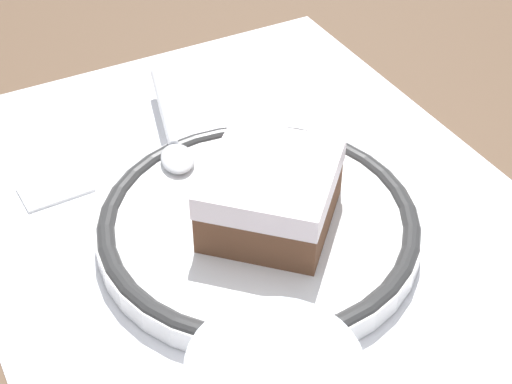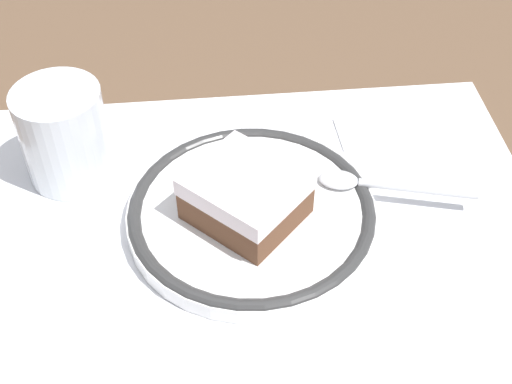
% 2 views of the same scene
% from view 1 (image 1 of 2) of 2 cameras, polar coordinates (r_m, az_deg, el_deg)
% --- Properties ---
extents(ground_plane, '(2.40, 2.40, 0.00)m').
position_cam_1_polar(ground_plane, '(0.54, 0.79, -3.09)').
color(ground_plane, brown).
extents(placemat, '(0.52, 0.38, 0.00)m').
position_cam_1_polar(placemat, '(0.54, 0.79, -3.03)').
color(placemat, white).
rests_on(placemat, ground_plane).
extents(plate, '(0.22, 0.22, 0.02)m').
position_cam_1_polar(plate, '(0.53, -0.00, -2.15)').
color(plate, white).
rests_on(plate, placemat).
extents(cake_slice, '(0.12, 0.12, 0.05)m').
position_cam_1_polar(cake_slice, '(0.50, 0.86, -0.23)').
color(cake_slice, brown).
rests_on(cake_slice, plate).
extents(spoon, '(0.14, 0.05, 0.01)m').
position_cam_1_polar(spoon, '(0.59, -6.22, 4.25)').
color(spoon, silver).
rests_on(spoon, plate).
extents(sugar_packet, '(0.03, 0.05, 0.01)m').
position_cam_1_polar(sugar_packet, '(0.59, -14.42, 0.37)').
color(sugar_packet, white).
rests_on(sugar_packet, placemat).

